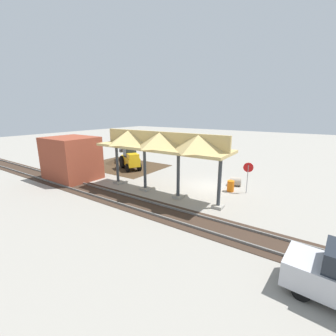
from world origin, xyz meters
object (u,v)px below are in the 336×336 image
backhoe (130,158)px  traffic_barrel (231,186)px  concrete_pipe (235,181)px  stop_sign (248,171)px  brick_utility_building (72,158)px

backhoe → traffic_barrel: (-11.96, 0.92, -0.82)m
concrete_pipe → traffic_barrel: 1.68m
stop_sign → traffic_barrel: stop_sign is taller
backhoe → traffic_barrel: 12.02m
concrete_pipe → traffic_barrel: bearing=94.8°
brick_utility_building → traffic_barrel: brick_utility_building is taller
backhoe → concrete_pipe: 11.88m
traffic_barrel → backhoe: bearing=-4.4°
concrete_pipe → brick_utility_building: size_ratio=0.25×
brick_utility_building → traffic_barrel: (-13.82, -5.02, -1.56)m
backhoe → brick_utility_building: brick_utility_building is taller
stop_sign → brick_utility_building: size_ratio=0.55×
backhoe → concrete_pipe: backhoe is taller
stop_sign → brick_utility_building: (14.99, 5.40, 0.22)m
brick_utility_building → traffic_barrel: 14.79m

